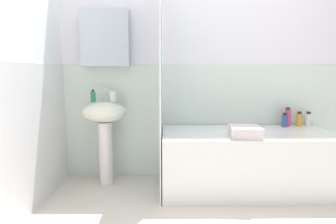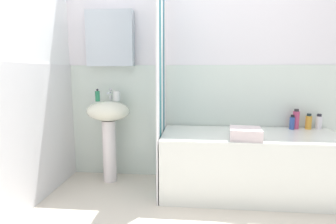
% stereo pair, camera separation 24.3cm
% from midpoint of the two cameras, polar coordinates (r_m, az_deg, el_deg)
% --- Properties ---
extents(wall_back_tiled, '(3.60, 0.18, 2.40)m').
position_cam_midpoint_polar(wall_back_tiled, '(2.85, 10.98, 8.57)').
color(wall_back_tiled, white).
rests_on(wall_back_tiled, ground_plane).
extents(wall_left_tiled, '(0.07, 1.81, 2.40)m').
position_cam_midpoint_polar(wall_left_tiled, '(2.28, -27.59, 7.32)').
color(wall_left_tiled, white).
rests_on(wall_left_tiled, ground_plane).
extents(sink, '(0.44, 0.34, 0.84)m').
position_cam_midpoint_polar(sink, '(2.75, -10.12, -2.38)').
color(sink, silver).
rests_on(sink, ground_plane).
extents(faucet, '(0.03, 0.12, 0.12)m').
position_cam_midpoint_polar(faucet, '(2.79, -9.82, 3.67)').
color(faucet, silver).
rests_on(faucet, sink).
extents(soap_dispenser, '(0.05, 0.05, 0.13)m').
position_cam_midpoint_polar(soap_dispenser, '(2.74, -12.38, 3.37)').
color(soap_dispenser, '#25764F').
rests_on(soap_dispenser, sink).
extents(toothbrush_cup, '(0.07, 0.07, 0.10)m').
position_cam_midpoint_polar(toothbrush_cup, '(2.75, -8.38, 3.39)').
color(toothbrush_cup, silver).
rests_on(toothbrush_cup, sink).
extents(bathtub, '(1.62, 0.68, 0.57)m').
position_cam_midpoint_polar(bathtub, '(2.68, 19.63, -10.38)').
color(bathtub, white).
rests_on(bathtub, ground_plane).
extents(shower_curtain, '(0.01, 0.68, 2.00)m').
position_cam_midpoint_polar(shower_curtain, '(2.46, 1.44, 5.55)').
color(shower_curtain, white).
rests_on(shower_curtain, ground_plane).
extents(body_wash_bottle, '(0.06, 0.06, 0.15)m').
position_cam_midpoint_polar(body_wash_bottle, '(3.10, 31.48, -1.85)').
color(body_wash_bottle, white).
rests_on(body_wash_bottle, bathtub).
extents(lotion_bottle, '(0.06, 0.06, 0.16)m').
position_cam_midpoint_polar(lotion_bottle, '(3.04, 29.86, -1.87)').
color(lotion_bottle, gold).
rests_on(lotion_bottle, bathtub).
extents(conditioner_bottle, '(0.06, 0.06, 0.20)m').
position_cam_midpoint_polar(conditioner_bottle, '(2.99, 27.76, -1.44)').
color(conditioner_bottle, '#C64571').
rests_on(conditioner_bottle, bathtub).
extents(shampoo_bottle, '(0.05, 0.05, 0.15)m').
position_cam_midpoint_polar(shampoo_bottle, '(2.95, 27.12, -2.05)').
color(shampoo_bottle, '#3452A1').
rests_on(shampoo_bottle, bathtub).
extents(towel_folded, '(0.29, 0.29, 0.09)m').
position_cam_midpoint_polar(towel_folded, '(2.39, 19.04, -4.38)').
color(towel_folded, silver).
rests_on(towel_folded, bathtub).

